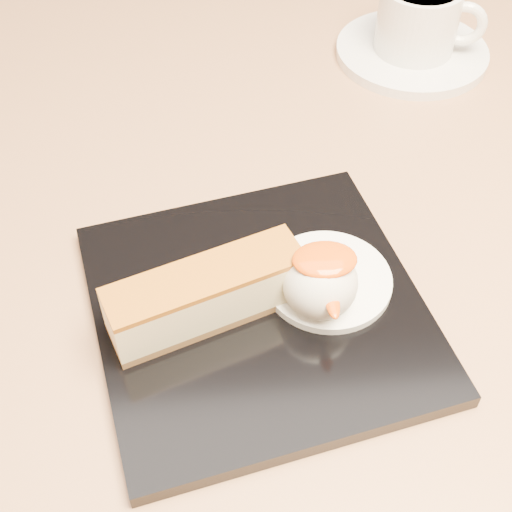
{
  "coord_description": "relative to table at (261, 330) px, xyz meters",
  "views": [
    {
      "loc": [
        -0.04,
        -0.4,
        1.12
      ],
      "look_at": [
        -0.01,
        -0.08,
        0.76
      ],
      "focal_mm": 50.0,
      "sensor_mm": 36.0,
      "label": 1
    }
  ],
  "objects": [
    {
      "name": "ice_cream_scoop",
      "position": [
        0.03,
        -0.1,
        0.19
      ],
      "size": [
        0.05,
        0.05,
        0.05
      ],
      "primitive_type": "sphere",
      "color": "white",
      "rests_on": "cream_smear"
    },
    {
      "name": "cheesecake",
      "position": [
        -0.05,
        -0.1,
        0.19
      ],
      "size": [
        0.14,
        0.08,
        0.04
      ],
      "rotation": [
        0.0,
        0.0,
        0.35
      ],
      "color": "brown",
      "rests_on": "dessert_plate"
    },
    {
      "name": "mango_sauce",
      "position": [
        0.03,
        -0.1,
        0.21
      ],
      "size": [
        0.04,
        0.03,
        0.01
      ],
      "primitive_type": "ellipsoid",
      "color": "#EC4E07",
      "rests_on": "ice_cream_scoop"
    },
    {
      "name": "mint_sprig",
      "position": [
        0.01,
        -0.06,
        0.17
      ],
      "size": [
        0.03,
        0.02,
        0.0
      ],
      "color": "#2E8D39",
      "rests_on": "cream_smear"
    },
    {
      "name": "cream_smear",
      "position": [
        0.04,
        -0.08,
        0.17
      ],
      "size": [
        0.09,
        0.09,
        0.01
      ],
      "primitive_type": "cylinder",
      "color": "white",
      "rests_on": "dessert_plate"
    },
    {
      "name": "saucer",
      "position": [
        0.17,
        0.21,
        0.16
      ],
      "size": [
        0.15,
        0.15,
        0.01
      ],
      "primitive_type": "cylinder",
      "color": "white",
      "rests_on": "table"
    },
    {
      "name": "dessert_plate",
      "position": [
        -0.01,
        -0.1,
        0.16
      ],
      "size": [
        0.26,
        0.26,
        0.01
      ],
      "primitive_type": "cube",
      "rotation": [
        0.0,
        0.0,
        0.21
      ],
      "color": "black",
      "rests_on": "table"
    },
    {
      "name": "table",
      "position": [
        0.0,
        0.0,
        0.0
      ],
      "size": [
        0.8,
        0.8,
        0.72
      ],
      "color": "black",
      "rests_on": "ground"
    },
    {
      "name": "coffee_cup",
      "position": [
        0.17,
        0.21,
        0.2
      ],
      "size": [
        0.1,
        0.08,
        0.06
      ],
      "rotation": [
        0.0,
        0.0,
        -0.32
      ],
      "color": "white",
      "rests_on": "saucer"
    }
  ]
}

